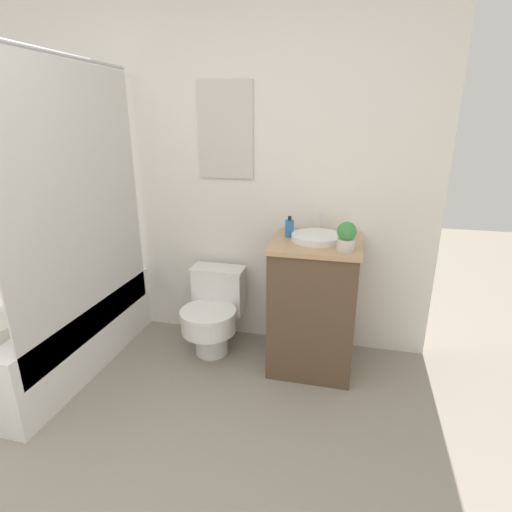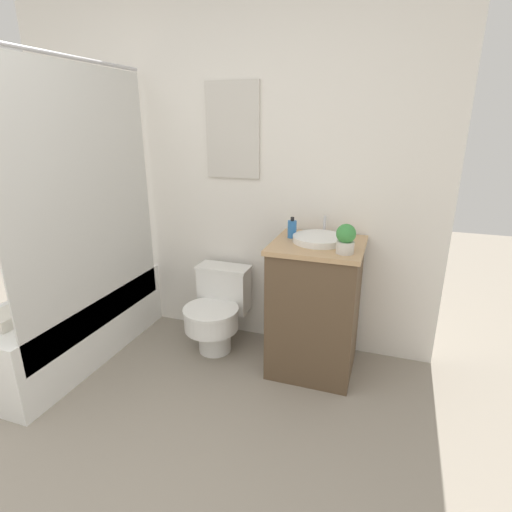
% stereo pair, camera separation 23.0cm
% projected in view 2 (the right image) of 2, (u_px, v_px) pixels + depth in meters
% --- Properties ---
extents(wall_back, '(3.26, 0.07, 2.50)m').
position_uv_depth(wall_back, '(217.00, 174.00, 2.94)').
color(wall_back, white).
rests_on(wall_back, ground_plane).
extents(shower_area, '(0.58, 1.41, 1.98)m').
position_uv_depth(shower_area, '(73.00, 317.00, 2.85)').
color(shower_area, white).
rests_on(shower_area, ground_plane).
extents(toilet, '(0.40, 0.54, 0.60)m').
position_uv_depth(toilet, '(217.00, 309.00, 2.94)').
color(toilet, white).
rests_on(toilet, ground_plane).
extents(vanity, '(0.57, 0.56, 0.90)m').
position_uv_depth(vanity, '(315.00, 307.00, 2.66)').
color(vanity, brown).
rests_on(vanity, ground_plane).
extents(sink, '(0.33, 0.37, 0.13)m').
position_uv_depth(sink, '(319.00, 239.00, 2.53)').
color(sink, white).
rests_on(sink, vanity).
extents(soap_bottle, '(0.06, 0.06, 0.14)m').
position_uv_depth(soap_bottle, '(292.00, 229.00, 2.61)').
color(soap_bottle, '#2D6BB2').
rests_on(soap_bottle, vanity).
extents(potted_plant, '(0.11, 0.11, 0.17)m').
position_uv_depth(potted_plant, '(346.00, 238.00, 2.29)').
color(potted_plant, beige).
rests_on(potted_plant, vanity).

